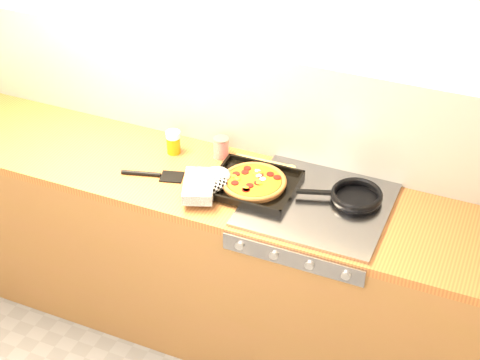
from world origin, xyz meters
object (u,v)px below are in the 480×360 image
at_px(pizza_on_tray, 239,183).
at_px(tomato_can, 221,148).
at_px(juice_glass, 173,142).
at_px(frying_pan, 355,196).

distance_m(pizza_on_tray, tomato_can, 0.28).
bearing_deg(juice_glass, tomato_can, 13.34).
xyz_separation_m(pizza_on_tray, tomato_can, (-0.18, 0.21, 0.01)).
height_order(tomato_can, juice_glass, juice_glass).
xyz_separation_m(frying_pan, tomato_can, (-0.67, 0.10, 0.02)).
relative_size(pizza_on_tray, juice_glass, 4.31).
bearing_deg(tomato_can, juice_glass, -166.66).
distance_m(frying_pan, juice_glass, 0.89).
bearing_deg(frying_pan, pizza_on_tray, -166.95).
height_order(pizza_on_tray, frying_pan, pizza_on_tray).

